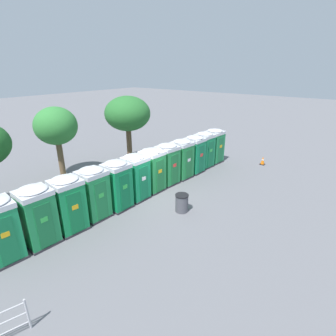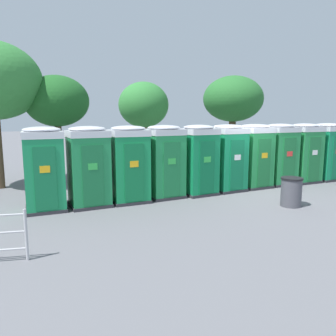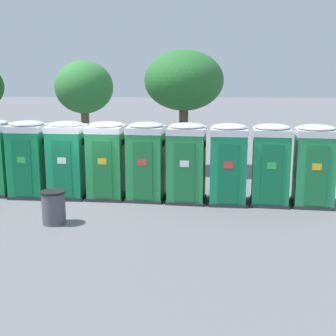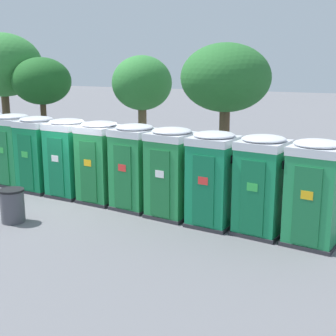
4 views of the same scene
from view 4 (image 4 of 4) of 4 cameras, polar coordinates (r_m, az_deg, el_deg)
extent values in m
plane|color=slate|center=(15.02, -11.32, -4.10)|extent=(120.00, 120.00, 0.00)
cube|color=#2D2D33|center=(17.70, -17.95, -1.75)|extent=(1.25, 1.23, 0.10)
cube|color=#21924D|center=(17.47, -18.20, 1.75)|extent=(1.19, 1.17, 2.10)
cube|color=#1A723C|center=(17.11, -19.63, 1.17)|extent=(0.63, 0.05, 1.85)
cube|color=green|center=(17.05, -19.74, 2.06)|extent=(0.28, 0.02, 0.20)
cube|color=black|center=(16.92, -17.03, 4.02)|extent=(0.03, 0.36, 0.20)
cube|color=silver|center=(17.30, -18.46, 5.49)|extent=(1.22, 1.21, 0.20)
ellipsoid|color=silver|center=(17.28, -18.50, 5.98)|extent=(1.16, 1.15, 0.18)
cube|color=#2D2D33|center=(16.66, -15.29, -2.45)|extent=(1.21, 1.24, 0.10)
cube|color=#108349|center=(16.42, -15.51, 1.26)|extent=(1.15, 1.18, 2.10)
cube|color=#0D6639|center=(16.04, -16.98, 0.63)|extent=(0.61, 0.05, 1.85)
cube|color=green|center=(15.98, -17.09, 1.58)|extent=(0.28, 0.02, 0.20)
cube|color=black|center=(15.90, -14.22, 3.66)|extent=(0.04, 0.36, 0.20)
cube|color=silver|center=(16.24, -15.75, 5.24)|extent=(1.19, 1.21, 0.20)
ellipsoid|color=silver|center=(16.22, -15.78, 5.76)|extent=(1.13, 1.15, 0.18)
cube|color=#2D2D33|center=(15.78, -11.88, -3.11)|extent=(1.21, 1.23, 0.10)
cube|color=#148D54|center=(15.52, -12.06, 0.80)|extent=(1.15, 1.18, 2.10)
cube|color=#0F6E41|center=(15.12, -13.53, 0.12)|extent=(0.61, 0.05, 1.85)
cube|color=white|center=(15.05, -13.63, 1.13)|extent=(0.28, 0.02, 0.20)
cube|color=black|center=(15.02, -10.57, 3.32)|extent=(0.04, 0.36, 0.20)
cube|color=silver|center=(15.33, -12.26, 5.01)|extent=(1.19, 1.21, 0.20)
ellipsoid|color=silver|center=(15.31, -12.29, 5.56)|extent=(1.13, 1.15, 0.18)
cube|color=#2D2D33|center=(14.96, -8.09, -3.84)|extent=(1.24, 1.26, 0.10)
cube|color=#218A44|center=(14.68, -8.22, 0.28)|extent=(1.18, 1.20, 2.10)
cube|color=#1A6C35|center=(14.27, -9.70, -0.46)|extent=(0.62, 0.06, 1.85)
cube|color=yellow|center=(14.19, -9.79, 0.62)|extent=(0.28, 0.02, 0.20)
cube|color=black|center=(14.19, -6.53, 2.92)|extent=(0.04, 0.36, 0.20)
cube|color=silver|center=(14.48, -8.37, 4.72)|extent=(1.21, 1.23, 0.20)
ellipsoid|color=silver|center=(14.46, -8.39, 5.31)|extent=(1.15, 1.17, 0.18)
cube|color=#2D2D33|center=(14.18, -3.97, -4.67)|extent=(1.30, 1.31, 0.10)
cube|color=#218844|center=(13.89, -4.03, -0.34)|extent=(1.24, 1.25, 2.10)
cube|color=#1A6A35|center=(13.47, -5.56, -1.12)|extent=(0.62, 0.09, 1.85)
cube|color=red|center=(13.39, -5.63, 0.02)|extent=(0.28, 0.04, 0.20)
cube|color=black|center=(13.40, -2.14, 2.42)|extent=(0.06, 0.36, 0.20)
cube|color=silver|center=(13.68, -4.11, 4.36)|extent=(1.27, 1.28, 0.20)
ellipsoid|color=silver|center=(13.66, -4.12, 4.98)|extent=(1.21, 1.22, 0.18)
cube|color=#2D2D33|center=(13.42, 0.45, -5.65)|extent=(1.31, 1.30, 0.10)
cube|color=#228844|center=(13.12, 0.45, -1.09)|extent=(1.24, 1.24, 2.10)
cube|color=#1B6A35|center=(12.67, -0.99, -1.94)|extent=(0.63, 0.09, 1.85)
cube|color=white|center=(12.58, -1.05, -0.75)|extent=(0.28, 0.03, 0.20)
cube|color=black|center=(12.66, 2.67, 1.80)|extent=(0.06, 0.36, 0.20)
cube|color=silver|center=(12.89, 0.46, 3.88)|extent=(1.28, 1.28, 0.20)
ellipsoid|color=silver|center=(12.87, 0.46, 4.54)|extent=(1.22, 1.22, 0.18)
cube|color=#2D2D33|center=(12.79, 5.43, -6.66)|extent=(1.23, 1.26, 0.10)
cube|color=#148854|center=(12.47, 5.54, -1.88)|extent=(1.18, 1.20, 2.10)
cube|color=#106A41|center=(11.98, 4.30, -2.84)|extent=(0.61, 0.06, 1.85)
cube|color=red|center=(11.89, 4.28, -1.58)|extent=(0.28, 0.02, 0.20)
cube|color=black|center=(12.07, 8.03, 1.15)|extent=(0.04, 0.36, 0.20)
cube|color=silver|center=(12.23, 5.65, 3.34)|extent=(1.21, 1.24, 0.20)
ellipsoid|color=silver|center=(12.20, 5.67, 4.03)|extent=(1.15, 1.18, 0.18)
cube|color=#2D2D33|center=(12.36, 11.12, -7.53)|extent=(1.28, 1.31, 0.10)
cube|color=#15854E|center=(12.03, 11.34, -2.61)|extent=(1.22, 1.24, 2.10)
cube|color=#11683D|center=(11.53, 10.21, -3.63)|extent=(0.61, 0.09, 1.85)
cube|color=green|center=(11.44, 10.22, -2.32)|extent=(0.28, 0.04, 0.20)
cube|color=black|center=(11.67, 14.08, 0.49)|extent=(0.06, 0.36, 0.20)
cube|color=silver|center=(11.79, 11.59, 2.79)|extent=(1.26, 1.28, 0.20)
ellipsoid|color=silver|center=(11.76, 11.62, 3.51)|extent=(1.20, 1.22, 0.18)
cube|color=#2D2D33|center=(11.99, 17.06, -8.52)|extent=(1.32, 1.31, 0.10)
cube|color=#218A4D|center=(11.65, 17.41, -3.46)|extent=(1.26, 1.25, 2.10)
cube|color=#1A6C3C|center=(11.13, 16.51, -4.56)|extent=(0.63, 0.09, 1.85)
cube|color=yellow|center=(11.04, 16.57, -3.21)|extent=(0.28, 0.04, 0.20)
cube|color=silver|center=(11.40, 17.79, 2.10)|extent=(1.30, 1.29, 0.20)
ellipsoid|color=silver|center=(11.37, 17.84, 2.85)|extent=(1.23, 1.22, 0.18)
cylinder|color=brown|center=(24.06, -19.07, 5.82)|extent=(0.37, 0.37, 3.37)
ellipsoid|color=#337F38|center=(23.92, -19.51, 11.77)|extent=(3.69, 3.69, 2.97)
cylinder|color=brown|center=(17.18, 6.84, 3.48)|extent=(0.38, 0.38, 3.10)
ellipsoid|color=#286B2D|center=(16.97, 7.04, 10.88)|extent=(3.21, 3.21, 2.43)
cylinder|color=#4C3826|center=(22.45, -14.85, 5.03)|extent=(0.27, 0.27, 2.89)
ellipsoid|color=#1E5B23|center=(22.29, -15.15, 10.20)|extent=(2.66, 2.66, 2.12)
cylinder|color=brown|center=(20.70, -3.13, 4.67)|extent=(0.37, 0.37, 2.79)
ellipsoid|color=#337F38|center=(20.51, -3.20, 10.31)|extent=(2.60, 2.60, 2.34)
cylinder|color=#4C4C54|center=(13.51, -18.42, -4.50)|extent=(0.64, 0.64, 0.86)
cylinder|color=black|center=(13.39, -18.56, -2.60)|extent=(0.68, 0.68, 0.06)
camera|label=1|loc=(19.46, -57.10, 14.67)|focal=28.00mm
camera|label=2|loc=(17.99, -55.98, 2.51)|focal=35.00mm
camera|label=3|loc=(6.58, -92.50, -1.63)|focal=50.00mm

